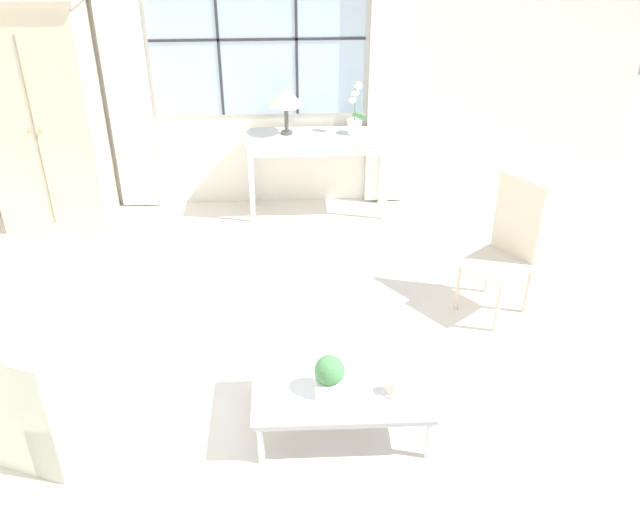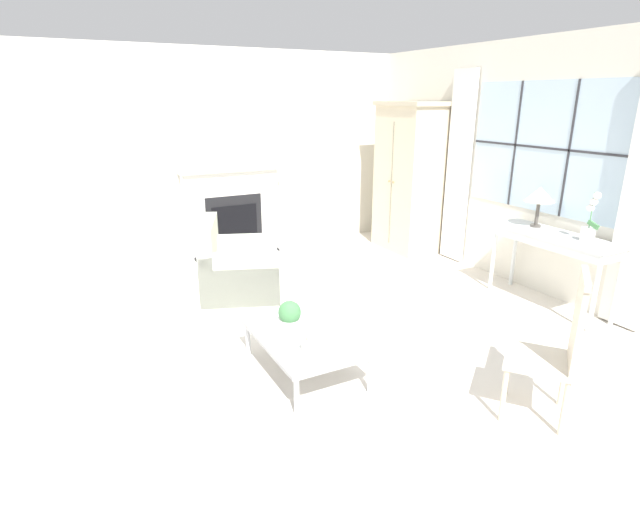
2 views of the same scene
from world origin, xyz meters
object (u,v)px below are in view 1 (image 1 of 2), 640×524
at_px(table_lamp, 286,98).
at_px(armchair_upholstered, 30,389).
at_px(coffee_table, 342,385).
at_px(potted_plant_small, 330,375).
at_px(potted_orchid, 355,116).
at_px(side_chair_wooden, 508,242).
at_px(pillar_candle, 393,387).
at_px(armoire, 43,116).
at_px(console_table, 318,144).

bearing_deg(table_lamp, armchair_upholstered, -119.52).
xyz_separation_m(coffee_table, potted_plant_small, (-0.08, -0.09, 0.16)).
distance_m(potted_orchid, coffee_table, 3.04).
bearing_deg(potted_orchid, coffee_table, -96.09).
distance_m(potted_orchid, side_chair_wooden, 2.02).
relative_size(side_chair_wooden, pillar_candle, 9.02).
relative_size(armchair_upholstered, potted_plant_small, 4.67).
xyz_separation_m(potted_orchid, potted_plant_small, (-0.40, -3.04, -0.50)).
height_order(armchair_upholstered, potted_plant_small, armchair_upholstered).
xyz_separation_m(armoire, armchair_upholstered, (0.55, -2.79, -0.78)).
relative_size(console_table, pillar_candle, 11.23).
height_order(armoire, potted_orchid, armoire).
height_order(console_table, potted_plant_small, console_table).
bearing_deg(potted_orchid, side_chair_wooden, -58.42).
distance_m(console_table, side_chair_wooden, 2.17).
height_order(armoire, armchair_upholstered, armoire).
relative_size(potted_orchid, coffee_table, 0.44).
distance_m(table_lamp, armchair_upholstered, 3.43).
xyz_separation_m(table_lamp, coffee_table, (0.32, -2.98, -0.84)).
bearing_deg(side_chair_wooden, armoire, 157.29).
height_order(console_table, pillar_candle, console_table).
relative_size(console_table, side_chair_wooden, 1.25).
relative_size(console_table, potted_orchid, 2.75).
bearing_deg(console_table, table_lamp, 171.84).
bearing_deg(console_table, side_chair_wooden, -50.44).
relative_size(armoire, table_lamp, 4.81).
height_order(table_lamp, side_chair_wooden, table_lamp).
bearing_deg(potted_orchid, armoire, -178.50).
distance_m(armoire, pillar_candle, 4.16).
xyz_separation_m(potted_orchid, coffee_table, (-0.32, -2.95, -0.67)).
bearing_deg(potted_plant_small, pillar_candle, -5.46).
bearing_deg(console_table, armoire, -178.69).
bearing_deg(armoire, pillar_candle, -46.99).
height_order(console_table, coffee_table, console_table).
bearing_deg(table_lamp, coffee_table, -83.87).
bearing_deg(table_lamp, pillar_candle, -78.74).
relative_size(potted_orchid, side_chair_wooden, 0.45).
bearing_deg(potted_orchid, pillar_candle, -90.32).
bearing_deg(table_lamp, console_table, -8.16).
height_order(coffee_table, pillar_candle, pillar_candle).
relative_size(table_lamp, potted_plant_small, 1.74).
bearing_deg(pillar_candle, potted_orchid, 89.68).
relative_size(armchair_upholstered, coffee_table, 1.06).
xyz_separation_m(console_table, potted_orchid, (0.34, 0.02, 0.27)).
relative_size(armoire, pillar_candle, 17.50).
bearing_deg(side_chair_wooden, potted_plant_small, -136.67).
xyz_separation_m(armchair_upholstered, coffee_table, (1.95, -0.09, 0.04)).
relative_size(table_lamp, side_chair_wooden, 0.40).
distance_m(side_chair_wooden, potted_plant_small, 1.98).
bearing_deg(table_lamp, side_chair_wooden, -45.69).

